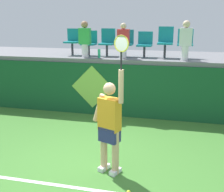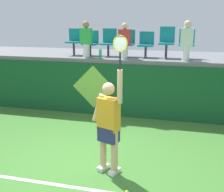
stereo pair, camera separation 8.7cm
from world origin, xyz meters
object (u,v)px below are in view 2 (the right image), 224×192
object	(u,v)px
stadium_chair_0	(74,40)
tennis_player	(109,124)
stadium_chair_1	(91,42)
water_bottle	(100,54)
stadium_chair_5	(167,40)
spectator_1	(86,38)
stadium_chair_3	(127,42)
spectator_0	(125,40)
stadium_chair_2	(109,41)
stadium_chair_4	(146,43)
stadium_chair_6	(187,42)
spectator_2	(187,40)
tennis_ball	(127,192)

from	to	relation	value
stadium_chair_0	tennis_player	bearing A→B (deg)	-61.13
stadium_chair_1	water_bottle	bearing A→B (deg)	-49.95
stadium_chair_5	spectator_1	bearing A→B (deg)	-169.42
tennis_player	stadium_chair_5	xyz separation A→B (m)	(0.71, 3.99, 1.21)
stadium_chair_0	stadium_chair_1	size ratio (longest dim) A/B	1.07
stadium_chair_3	spectator_0	size ratio (longest dim) A/B	0.79
stadium_chair_1	spectator_0	size ratio (longest dim) A/B	0.76
stadium_chair_1	stadium_chair_2	world-z (taller)	stadium_chair_2
stadium_chair_2	spectator_0	xyz separation A→B (m)	(0.58, -0.40, 0.06)
stadium_chair_0	stadium_chair_3	size ratio (longest dim) A/B	1.02
water_bottle	stadium_chair_4	distance (m)	1.42
stadium_chair_6	spectator_0	size ratio (longest dim) A/B	0.83
stadium_chair_5	spectator_0	distance (m)	1.25
tennis_player	stadium_chair_2	world-z (taller)	tennis_player
water_bottle	stadium_chair_0	distance (m)	1.22
stadium_chair_0	stadium_chair_2	world-z (taller)	stadium_chair_2
spectator_1	spectator_0	bearing A→B (deg)	1.71
water_bottle	stadium_chair_6	size ratio (longest dim) A/B	0.31
spectator_2	tennis_ball	bearing A→B (deg)	-100.95
stadium_chair_3	stadium_chair_4	world-z (taller)	stadium_chair_3
water_bottle	stadium_chair_5	world-z (taller)	stadium_chair_5
spectator_1	stadium_chair_0	bearing A→B (deg)	141.75
tennis_player	stadium_chair_4	bearing A→B (deg)	88.56
stadium_chair_3	stadium_chair_4	size ratio (longest dim) A/B	1.07
water_bottle	stadium_chair_6	world-z (taller)	stadium_chair_6
stadium_chair_2	stadium_chair_1	bearing A→B (deg)	-179.51
stadium_chair_5	stadium_chair_2	bearing A→B (deg)	-179.96
stadium_chair_2	water_bottle	bearing A→B (deg)	-100.66
stadium_chair_4	spectator_1	xyz separation A→B (m)	(-1.75, -0.43, 0.14)
stadium_chair_1	spectator_0	distance (m)	1.23
tennis_player	stadium_chair_0	xyz separation A→B (m)	(-2.19, 3.98, 1.17)
stadium_chair_0	stadium_chair_2	bearing A→B (deg)	0.28
stadium_chair_3	spectator_2	size ratio (longest dim) A/B	0.74
stadium_chair_2	spectator_0	size ratio (longest dim) A/B	0.82
stadium_chair_3	spectator_1	size ratio (longest dim) A/B	0.76
tennis_ball	water_bottle	bearing A→B (deg)	112.12
stadium_chair_1	stadium_chair_5	world-z (taller)	stadium_chair_5
stadium_chair_0	stadium_chair_5	size ratio (longest dim) A/B	0.91
stadium_chair_4	spectator_1	distance (m)	1.80
stadium_chair_1	spectator_1	size ratio (longest dim) A/B	0.72
water_bottle	stadium_chair_5	bearing A→B (deg)	17.09
water_bottle	spectator_2	bearing A→B (deg)	2.54
spectator_1	spectator_2	world-z (taller)	spectator_2
stadium_chair_5	water_bottle	bearing A→B (deg)	-162.91
tennis_player	spectator_0	xyz separation A→B (m)	(-0.48, 3.58, 1.22)
tennis_player	stadium_chair_2	distance (m)	4.28
stadium_chair_4	stadium_chair_5	size ratio (longest dim) A/B	0.83
tennis_player	stadium_chair_3	world-z (taller)	tennis_player
water_bottle	stadium_chair_6	xyz separation A→B (m)	(2.44, 0.57, 0.34)
stadium_chair_3	spectator_0	bearing A→B (deg)	-90.00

